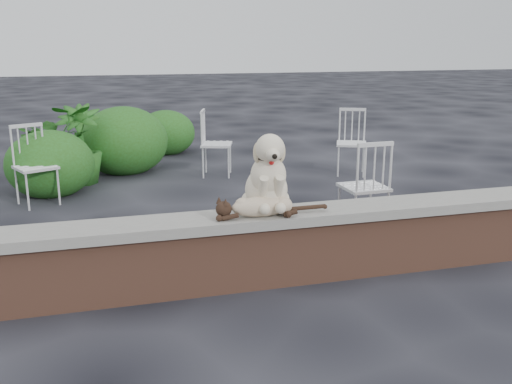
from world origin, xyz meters
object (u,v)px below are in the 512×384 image
object	(u,v)px
chair_d	(352,142)
potted_plant_a	(57,145)
dog	(266,171)
chair_c	(364,185)
chair_e	(217,143)
cat	(262,205)
chair_a	(35,166)
potted_plant_b	(79,145)

from	to	relation	value
chair_d	potted_plant_a	distance (m)	4.07
dog	chair_c	xyz separation A→B (m)	(1.30, 0.92, -0.43)
chair_d	chair_e	bearing A→B (deg)	-169.63
dog	potted_plant_a	world-z (taller)	dog
chair_c	potted_plant_a	bearing A→B (deg)	-44.87
cat	chair_a	size ratio (longest dim) A/B	1.12
chair_d	chair_c	bearing A→B (deg)	-88.09
dog	cat	bearing A→B (deg)	-112.84
dog	chair_c	size ratio (longest dim) A/B	0.68
chair_a	chair_c	world-z (taller)	same
dog	chair_a	distance (m)	3.45
chair_c	chair_a	bearing A→B (deg)	-31.93
cat	chair_c	size ratio (longest dim) A/B	1.12
chair_a	potted_plant_b	world-z (taller)	potted_plant_b
chair_e	chair_a	size ratio (longest dim) A/B	1.00
cat	chair_d	distance (m)	4.14
cat	chair_e	bearing A→B (deg)	88.64
cat	chair_e	world-z (taller)	chair_e
dog	potted_plant_a	bearing A→B (deg)	120.61
chair_e	potted_plant_b	bearing A→B (deg)	105.76
dog	chair_a	world-z (taller)	dog
chair_e	cat	bearing A→B (deg)	-169.82
chair_c	potted_plant_a	world-z (taller)	potted_plant_a
chair_c	potted_plant_b	distance (m)	3.99
chair_e	potted_plant_a	size ratio (longest dim) A/B	0.87
chair_e	dog	bearing A→B (deg)	-168.87
chair_c	potted_plant_b	size ratio (longest dim) A/B	0.88
chair_a	potted_plant_b	size ratio (longest dim) A/B	0.88
potted_plant_a	chair_d	bearing A→B (deg)	-7.18
chair_d	potted_plant_b	distance (m)	3.79
chair_d	chair_c	size ratio (longest dim) A/B	1.00
chair_d	chair_e	distance (m)	1.94
chair_a	potted_plant_b	xyz separation A→B (m)	(0.47, 0.96, 0.06)
dog	chair_d	size ratio (longest dim) A/B	0.68
dog	chair_a	xyz separation A→B (m)	(-1.98, 2.80, -0.43)
chair_c	potted_plant_a	size ratio (longest dim) A/B	0.87
chair_a	chair_c	bearing A→B (deg)	-54.54
chair_d	cat	bearing A→B (deg)	-100.38
cat	chair_e	distance (m)	3.90
dog	potted_plant_b	size ratio (longest dim) A/B	0.60
cat	chair_e	xyz separation A→B (m)	(0.45, 3.87, -0.20)
chair_e	chair_a	world-z (taller)	same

